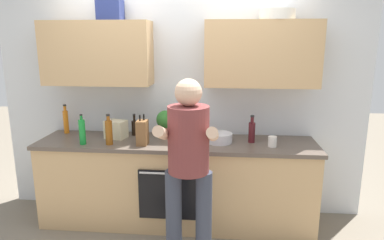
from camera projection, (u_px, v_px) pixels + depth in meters
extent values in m
plane|color=#756B5B|center=(177.00, 221.00, 3.73)|extent=(12.00, 12.00, 0.00)
cube|color=silver|center=(180.00, 101.00, 3.79)|extent=(4.00, 0.06, 2.50)
cube|color=tan|center=(97.00, 53.00, 3.56)|extent=(1.12, 0.32, 0.65)
cube|color=tan|center=(262.00, 54.00, 3.41)|extent=(1.12, 0.32, 0.65)
cylinder|color=silver|center=(277.00, 14.00, 3.32)|extent=(0.34, 0.34, 0.10)
cube|color=navy|center=(110.00, 10.00, 3.45)|extent=(0.24, 0.20, 0.20)
cube|color=tan|center=(177.00, 184.00, 3.63)|extent=(2.80, 0.60, 0.86)
cube|color=brown|center=(176.00, 143.00, 3.53)|extent=(2.84, 0.64, 0.04)
cube|color=black|center=(167.00, 195.00, 3.33)|extent=(0.56, 0.02, 0.50)
cylinder|color=silver|center=(166.00, 174.00, 3.25)|extent=(0.52, 0.02, 0.02)
cylinder|color=#383D4C|center=(174.00, 217.00, 2.98)|extent=(0.14, 0.14, 0.84)
cylinder|color=#383D4C|center=(204.00, 218.00, 2.96)|extent=(0.14, 0.14, 0.84)
cylinder|color=brown|center=(188.00, 140.00, 2.81)|extent=(0.34, 0.34, 0.56)
sphere|color=#D8AD8C|center=(188.00, 92.00, 2.72)|extent=(0.22, 0.22, 0.22)
cylinder|color=#D8AD8C|center=(161.00, 133.00, 2.70)|extent=(0.09, 0.31, 0.19)
cylinder|color=#D8AD8C|center=(213.00, 134.00, 2.66)|extent=(0.09, 0.31, 0.19)
cylinder|color=#8C4C14|center=(109.00, 133.00, 3.39)|extent=(0.07, 0.07, 0.24)
cylinder|color=#8C4C14|center=(108.00, 118.00, 3.35)|extent=(0.03, 0.03, 0.05)
cylinder|color=black|center=(108.00, 115.00, 3.35)|extent=(0.04, 0.04, 0.02)
cylinder|color=#198C33|center=(82.00, 132.00, 3.40)|extent=(0.06, 0.06, 0.25)
cylinder|color=#198C33|center=(81.00, 118.00, 3.36)|extent=(0.02, 0.02, 0.05)
cylinder|color=black|center=(81.00, 115.00, 3.36)|extent=(0.03, 0.03, 0.01)
cylinder|color=orange|center=(66.00, 122.00, 3.80)|extent=(0.06, 0.06, 0.25)
cylinder|color=orange|center=(65.00, 108.00, 3.77)|extent=(0.03, 0.03, 0.05)
cylinder|color=black|center=(65.00, 105.00, 3.76)|extent=(0.03, 0.03, 0.02)
cylinder|color=black|center=(135.00, 128.00, 3.73)|extent=(0.06, 0.06, 0.16)
cylinder|color=black|center=(134.00, 118.00, 3.70)|extent=(0.03, 0.03, 0.06)
cylinder|color=black|center=(134.00, 115.00, 3.69)|extent=(0.03, 0.03, 0.01)
cylinder|color=#471419|center=(252.00, 133.00, 3.46)|extent=(0.07, 0.07, 0.20)
cylinder|color=#471419|center=(252.00, 120.00, 3.43)|extent=(0.03, 0.03, 0.06)
cylinder|color=black|center=(252.00, 116.00, 3.42)|extent=(0.04, 0.04, 0.02)
cylinder|color=white|center=(272.00, 142.00, 3.33)|extent=(0.08, 0.08, 0.10)
cylinder|color=silver|center=(219.00, 138.00, 3.47)|extent=(0.26, 0.26, 0.10)
cube|color=brown|center=(142.00, 133.00, 3.38)|extent=(0.10, 0.14, 0.24)
cylinder|color=black|center=(140.00, 118.00, 3.33)|extent=(0.02, 0.02, 0.06)
cylinder|color=black|center=(144.00, 117.00, 3.37)|extent=(0.02, 0.02, 0.06)
cylinder|color=#9E6647|center=(166.00, 132.00, 3.64)|extent=(0.13, 0.13, 0.12)
sphere|color=#2D6B28|center=(166.00, 120.00, 3.61)|extent=(0.19, 0.19, 0.19)
cube|color=beige|center=(116.00, 129.00, 3.62)|extent=(0.24, 0.20, 0.19)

